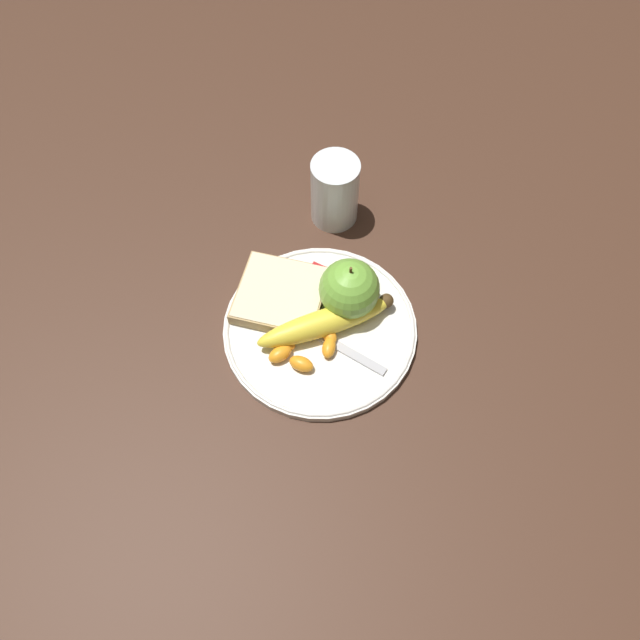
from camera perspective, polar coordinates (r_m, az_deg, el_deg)
ground_plane at (r=0.87m, az=0.00°, el=-1.03°), size 3.00×3.00×0.00m
plate at (r=0.86m, az=0.00°, el=-0.78°), size 0.27×0.27×0.01m
juice_glass at (r=0.94m, az=1.35°, el=11.54°), size 0.07×0.07×0.11m
apple at (r=0.84m, az=2.70°, el=2.84°), size 0.08×0.08×0.09m
banana at (r=0.84m, az=0.71°, el=0.05°), size 0.15×0.17×0.04m
bread_slice at (r=0.87m, az=-3.61°, el=2.29°), size 0.14×0.14×0.02m
fork at (r=0.85m, az=-0.14°, el=-1.39°), size 0.18×0.03×0.00m
jam_packet at (r=0.89m, az=0.03°, el=3.78°), size 0.04×0.03×0.02m
orange_segment_0 at (r=0.82m, az=-1.72°, el=-4.03°), size 0.04×0.02×0.02m
orange_segment_1 at (r=0.83m, az=0.82°, el=-2.54°), size 0.03×0.03×0.02m
orange_segment_2 at (r=0.85m, az=-1.40°, el=-0.36°), size 0.04×0.03×0.02m
orange_segment_3 at (r=0.84m, az=-3.11°, el=-2.19°), size 0.03×0.02×0.01m
orange_segment_4 at (r=0.83m, az=-3.67°, el=-3.11°), size 0.03×0.04×0.02m
orange_segment_5 at (r=0.84m, az=0.80°, el=-1.32°), size 0.04×0.03×0.02m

